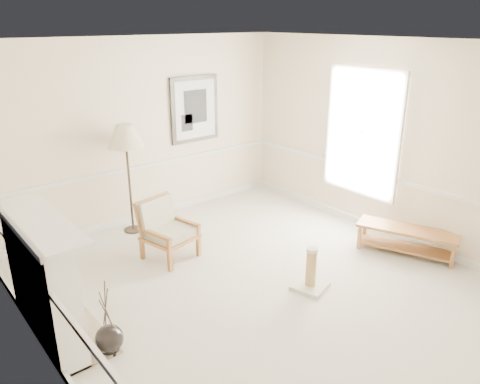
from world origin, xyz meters
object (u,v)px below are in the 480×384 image
Objects in this scene: floor_lamp at (126,139)px; scratching_post at (310,276)px; floor_vase at (109,339)px; armchair at (165,226)px; bench at (407,237)px.

scratching_post is (0.92, -2.90, -1.30)m from floor_lamp.
floor_lamp is (1.50, 2.46, 1.32)m from floor_vase.
armchair is 1.51× the size of scratching_post.
floor_vase is at bearing 169.75° from scratching_post.
floor_vase is at bearing -121.43° from floor_lamp.
armchair is 2.10m from scratching_post.
scratching_post is (0.94, -1.86, -0.27)m from armchair.
armchair reaches higher than scratching_post.
floor_lamp reaches higher than floor_vase.
floor_vase is at bearing 170.91° from bench.
armchair is 0.59× the size of bench.
floor_lamp reaches higher than scratching_post.
armchair reaches higher than bench.
bench is 2.58× the size of scratching_post.
armchair is at bearing 43.80° from floor_vase.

